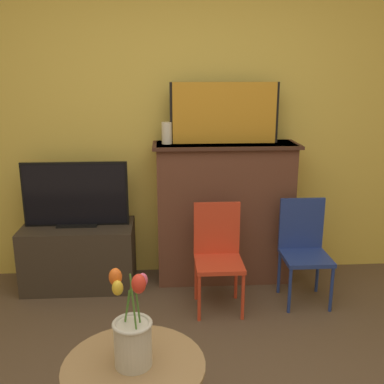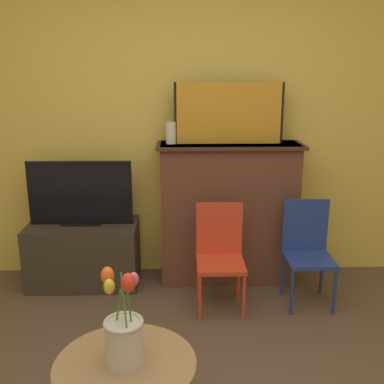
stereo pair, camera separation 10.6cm
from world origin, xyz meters
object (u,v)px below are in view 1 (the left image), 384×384
(tv_monitor, at_px, (76,195))
(chair_red, at_px, (218,251))
(vase_tulips, at_px, (132,335))
(painting, at_px, (225,113))
(chair_blue, at_px, (304,245))

(tv_monitor, distance_m, chair_red, 1.18)
(vase_tulips, bearing_deg, chair_red, 68.15)
(chair_red, bearing_deg, vase_tulips, -111.85)
(tv_monitor, height_order, vase_tulips, tv_monitor)
(tv_monitor, bearing_deg, painting, 3.58)
(chair_blue, bearing_deg, tv_monitor, 169.35)
(chair_red, relative_size, chair_blue, 1.00)
(chair_blue, relative_size, vase_tulips, 1.66)
(chair_blue, bearing_deg, chair_red, -173.99)
(painting, relative_size, chair_red, 1.10)
(vase_tulips, bearing_deg, tv_monitor, 107.72)
(chair_red, bearing_deg, painting, 78.83)
(painting, xyz_separation_m, vase_tulips, (-0.61, -1.77, -0.77))
(tv_monitor, relative_size, chair_blue, 1.06)
(painting, xyz_separation_m, chair_blue, (0.56, -0.39, -0.94))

